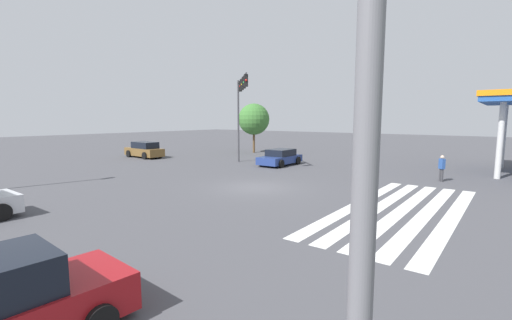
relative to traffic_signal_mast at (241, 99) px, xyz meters
The scene contains 7 objects.
ground_plane 10.93m from the traffic_signal_mast, 135.00° to the right, with size 148.92×148.92×0.00m, color #47474C.
crosswalk_markings 17.03m from the traffic_signal_mast, 114.41° to the right, with size 12.35×4.40×0.01m.
traffic_signal_mast is the anchor object (origin of this frame).
car_1 12.57m from the traffic_signal_mast, 97.15° to the left, with size 2.15×4.84×1.60m.
car_4 5.92m from the traffic_signal_mast, 49.79° to the right, with size 4.36×2.23×1.35m.
pedestrian 15.61m from the traffic_signal_mast, 82.63° to the right, with size 0.41×0.41×1.66m.
tree_corner_a 11.01m from the traffic_signal_mast, 31.91° to the left, with size 3.58×3.58×5.64m.
Camera 1 is at (-15.38, -11.71, 3.96)m, focal length 24.00 mm.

